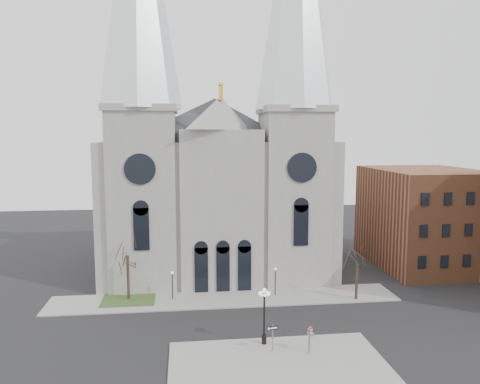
{
  "coord_description": "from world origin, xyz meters",
  "views": [
    {
      "loc": [
        -4.57,
        -40.92,
        18.92
      ],
      "look_at": [
        1.39,
        8.0,
        12.85
      ],
      "focal_mm": 35.0,
      "sensor_mm": 36.0,
      "label": 1
    }
  ],
  "objects": [
    {
      "name": "ped_lamp_left",
      "position": [
        -6.0,
        11.5,
        2.33
      ],
      "size": [
        0.32,
        0.32,
        3.26
      ],
      "color": "black",
      "rests_on": "sidewalk_far"
    },
    {
      "name": "street_name_sign",
      "position": [
        5.97,
        -3.75,
        1.31
      ],
      "size": [
        0.6,
        0.23,
        1.95
      ],
      "rotation": [
        0.0,
        0.0,
        0.31
      ],
      "color": "slate",
      "rests_on": "sidewalk_near"
    },
    {
      "name": "tree_left",
      "position": [
        -11.0,
        12.0,
        5.58
      ],
      "size": [
        3.2,
        3.2,
        7.5
      ],
      "color": "black",
      "rests_on": "ground"
    },
    {
      "name": "bg_building_brick",
      "position": [
        30.0,
        22.0,
        7.0
      ],
      "size": [
        14.0,
        18.0,
        14.0
      ],
      "primitive_type": "cube",
      "color": "brown",
      "rests_on": "ground"
    },
    {
      "name": "one_way_sign",
      "position": [
        2.93,
        -2.79,
        1.75
      ],
      "size": [
        1.04,
        0.28,
        2.41
      ],
      "rotation": [
        0.0,
        0.0,
        0.23
      ],
      "color": "slate",
      "rests_on": "sidewalk_near"
    },
    {
      "name": "ground",
      "position": [
        0.0,
        0.0,
        0.0
      ],
      "size": [
        160.0,
        160.0,
        0.0
      ],
      "primitive_type": "plane",
      "color": "black",
      "rests_on": "ground"
    },
    {
      "name": "sidewalk_far",
      "position": [
        0.0,
        11.0,
        0.07
      ],
      "size": [
        40.0,
        6.0,
        0.14
      ],
      "primitive_type": "cube",
      "color": "gray",
      "rests_on": "ground"
    },
    {
      "name": "stop_sign",
      "position": [
        6.13,
        -3.23,
        1.77
      ],
      "size": [
        0.78,
        0.29,
        2.26
      ],
      "rotation": [
        0.0,
        0.0,
        0.33
      ],
      "color": "slate",
      "rests_on": "sidewalk_near"
    },
    {
      "name": "globe_lamp",
      "position": [
        2.46,
        -1.22,
        3.4
      ],
      "size": [
        1.18,
        1.18,
        5.19
      ],
      "rotation": [
        0.0,
        0.0,
        -0.06
      ],
      "color": "black",
      "rests_on": "sidewalk_near"
    },
    {
      "name": "cathedral",
      "position": [
        0.0,
        22.86,
        18.48
      ],
      "size": [
        33.0,
        26.66,
        54.0
      ],
      "color": "gray",
      "rests_on": "ground"
    },
    {
      "name": "ped_lamp_right",
      "position": [
        6.0,
        11.5,
        2.33
      ],
      "size": [
        0.32,
        0.32,
        3.26
      ],
      "color": "black",
      "rests_on": "sidewalk_far"
    },
    {
      "name": "sidewalk_near",
      "position": [
        3.0,
        -5.0,
        0.07
      ],
      "size": [
        18.0,
        10.0,
        0.14
      ],
      "primitive_type": "cube",
      "color": "gray",
      "rests_on": "ground"
    },
    {
      "name": "grass_patch",
      "position": [
        -11.0,
        12.0,
        0.09
      ],
      "size": [
        6.0,
        5.0,
        0.18
      ],
      "primitive_type": "cube",
      "color": "#334C20",
      "rests_on": "ground"
    },
    {
      "name": "tree_right",
      "position": [
        15.0,
        9.0,
        4.47
      ],
      "size": [
        3.2,
        3.2,
        6.0
      ],
      "color": "black",
      "rests_on": "ground"
    }
  ]
}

